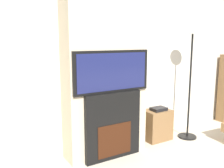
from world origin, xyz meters
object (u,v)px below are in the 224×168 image
object	(u,v)px
fireplace	(112,126)
media_stand	(157,124)
television	(112,72)
floor_lamp	(191,60)

from	to	relation	value
fireplace	media_stand	size ratio (longest dim) A/B	1.69
fireplace	media_stand	xyz separation A→B (m)	(0.94, 0.16, -0.20)
television	floor_lamp	distance (m)	1.43
fireplace	floor_lamp	bearing A→B (deg)	-1.33
fireplace	media_stand	world-z (taller)	fireplace
television	floor_lamp	bearing A→B (deg)	-1.25
television	fireplace	bearing A→B (deg)	90.00
television	media_stand	xyz separation A→B (m)	(0.94, 0.17, -0.93)
television	media_stand	distance (m)	1.33
television	media_stand	bearing A→B (deg)	10.04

